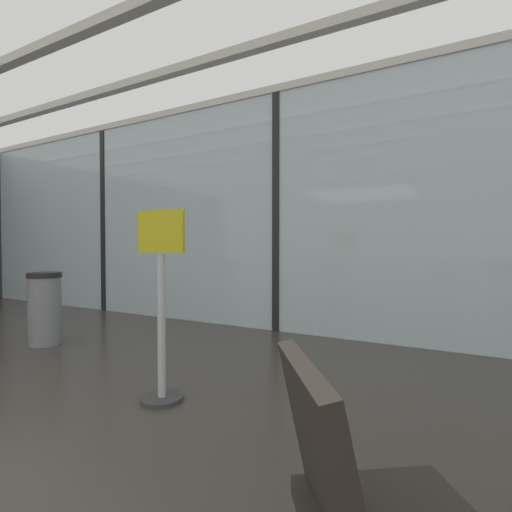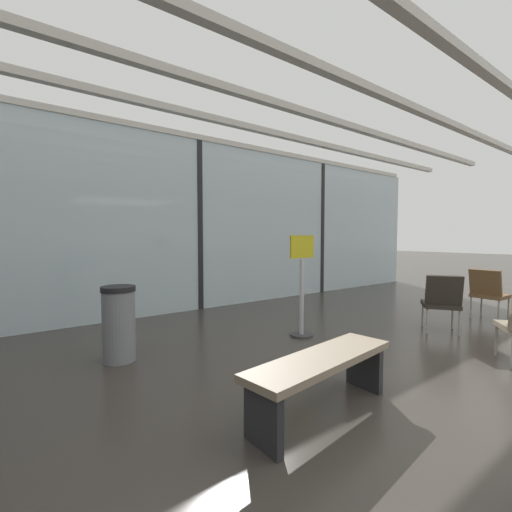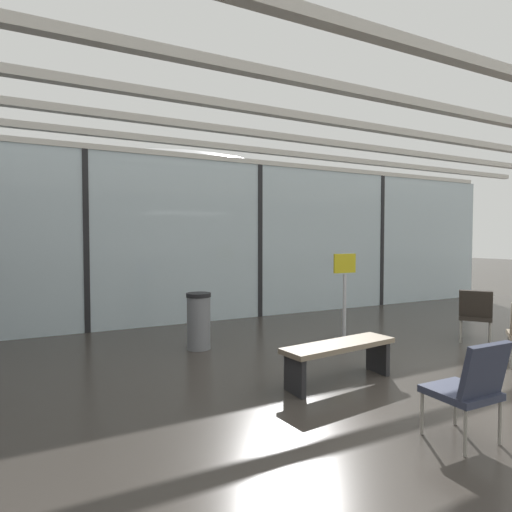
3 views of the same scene
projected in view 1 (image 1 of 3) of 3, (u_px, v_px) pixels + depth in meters
glass_curtain_wall at (277, 213)px, 5.16m from camera, size 14.00×0.08×3.28m
window_mullion_0 at (105, 221)px, 6.85m from camera, size 0.10×0.12×3.28m
window_mullion_1 at (277, 213)px, 5.16m from camera, size 0.10×0.12×3.28m
parked_airplane at (351, 205)px, 9.42m from camera, size 12.28×4.43×4.43m
lounge_chair_0 at (366, 502)px, 0.98m from camera, size 0.71×0.69×0.87m
trash_bin at (45, 308)px, 4.44m from camera, size 0.38×0.38×0.86m
info_sign at (161, 311)px, 2.81m from camera, size 0.44×0.32×1.44m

